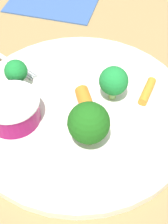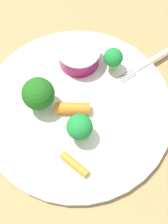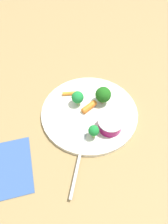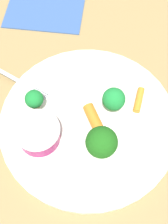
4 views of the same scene
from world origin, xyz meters
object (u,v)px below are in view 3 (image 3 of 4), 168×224
at_px(plate, 89,112).
at_px(napkin, 5,168).
at_px(carrot_stick_1, 69,93).
at_px(broccoli_floret_2, 78,97).
at_px(broccoli_floret_0, 103,95).
at_px(broccoli_floret_1, 93,131).
at_px(sauce_cup, 110,125).
at_px(fork, 78,162).
at_px(carrot_stick_0, 91,107).

bearing_deg(plate, napkin, -147.02).
bearing_deg(carrot_stick_1, broccoli_floret_2, -60.18).
bearing_deg(napkin, broccoli_floret_0, 33.30).
relative_size(plate, broccoli_floret_1, 6.56).
xyz_separation_m(sauce_cup, broccoli_floret_0, (-0.00, 0.09, 0.02)).
bearing_deg(fork, carrot_stick_0, 72.66).
distance_m(plate, napkin, 0.27).
bearing_deg(fork, broccoli_floret_2, 85.34).
distance_m(plate, sauce_cup, 0.08).
relative_size(plate, broccoli_floret_0, 5.04).
bearing_deg(carrot_stick_0, carrot_stick_1, 133.44).
bearing_deg(broccoli_floret_2, fork, -94.66).
bearing_deg(carrot_stick_1, carrot_stick_0, -46.56).
xyz_separation_m(fork, napkin, (-0.18, 0.01, -0.01)).
relative_size(plate, broccoli_floret_2, 6.03).
height_order(plate, napkin, plate).
bearing_deg(fork, sauce_cup, 43.97).
height_order(broccoli_floret_2, napkin, broccoli_floret_2).
xyz_separation_m(sauce_cup, fork, (-0.09, -0.09, -0.01)).
xyz_separation_m(sauce_cup, carrot_stick_1, (-0.10, 0.13, -0.01)).
bearing_deg(broccoli_floret_2, sauce_cup, -50.39).
distance_m(broccoli_floret_0, carrot_stick_1, 0.11).
height_order(broccoli_floret_1, carrot_stick_0, broccoli_floret_1).
xyz_separation_m(plate, broccoli_floret_2, (-0.03, 0.03, 0.03)).
distance_m(broccoli_floret_2, carrot_stick_0, 0.05).
bearing_deg(fork, carrot_stick_1, 91.78).
relative_size(sauce_cup, carrot_stick_0, 1.35).
xyz_separation_m(carrot_stick_0, napkin, (-0.23, -0.16, -0.02)).
bearing_deg(plate, broccoli_floret_1, -91.90).
bearing_deg(sauce_cup, fork, -136.03).
xyz_separation_m(sauce_cup, carrot_stick_0, (-0.04, 0.07, -0.01)).
xyz_separation_m(carrot_stick_1, fork, (0.01, -0.22, -0.00)).
relative_size(broccoli_floret_1, fork, 0.25).
height_order(sauce_cup, fork, sauce_cup).
height_order(broccoli_floret_1, napkin, broccoli_floret_1).
distance_m(sauce_cup, fork, 0.13).
bearing_deg(fork, plate, 73.31).
height_order(broccoli_floret_0, broccoli_floret_2, broccoli_floret_0).
height_order(broccoli_floret_0, fork, broccoli_floret_0).
xyz_separation_m(broccoli_floret_2, carrot_stick_0, (0.04, -0.02, -0.02)).
bearing_deg(broccoli_floret_1, napkin, -164.62).
height_order(plate, broccoli_floret_1, broccoli_floret_1).
relative_size(plate, carrot_stick_1, 6.50).
xyz_separation_m(sauce_cup, broccoli_floret_1, (-0.05, -0.02, 0.01)).
xyz_separation_m(plate, broccoli_floret_1, (-0.00, -0.09, 0.03)).
relative_size(fork, napkin, 1.11).
height_order(plate, carrot_stick_1, carrot_stick_1).
relative_size(carrot_stick_0, carrot_stick_1, 1.14).
distance_m(sauce_cup, broccoli_floret_0, 0.10).
height_order(broccoli_floret_2, carrot_stick_1, broccoli_floret_2).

